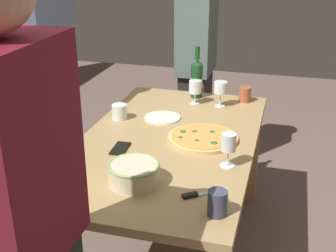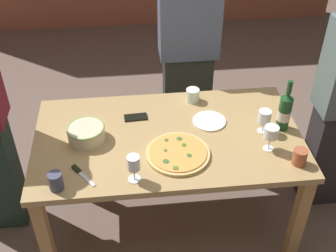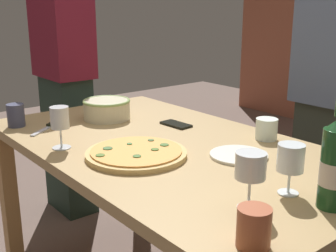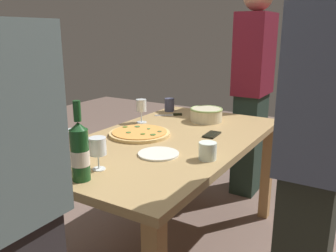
# 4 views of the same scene
# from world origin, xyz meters

# --- Properties ---
(ground_plane) EXTENTS (8.00, 8.00, 0.00)m
(ground_plane) POSITION_xyz_m (0.00, 0.00, 0.00)
(ground_plane) COLOR #6F5950
(dining_table) EXTENTS (1.60, 0.90, 0.75)m
(dining_table) POSITION_xyz_m (0.00, 0.00, 0.66)
(dining_table) COLOR tan
(dining_table) RESTS_ON ground
(pizza) EXTENTS (0.37, 0.37, 0.03)m
(pizza) POSITION_xyz_m (0.04, -0.18, 0.76)
(pizza) COLOR #E0B972
(pizza) RESTS_ON dining_table
(serving_bowl) EXTENTS (0.22, 0.22, 0.09)m
(serving_bowl) POSITION_xyz_m (-0.48, 0.02, 0.80)
(serving_bowl) COLOR beige
(serving_bowl) RESTS_ON dining_table
(wine_bottle) EXTENTS (0.08, 0.08, 0.34)m
(wine_bottle) POSITION_xyz_m (0.70, -0.00, 0.88)
(wine_bottle) COLOR #19471F
(wine_bottle) RESTS_ON dining_table
(wine_glass_near_pizza) EXTENTS (0.08, 0.08, 0.15)m
(wine_glass_near_pizza) POSITION_xyz_m (0.57, -0.02, 0.86)
(wine_glass_near_pizza) COLOR white
(wine_glass_near_pizza) RESTS_ON dining_table
(wine_glass_by_bottle) EXTENTS (0.07, 0.07, 0.16)m
(wine_glass_by_bottle) POSITION_xyz_m (-0.22, -0.34, 0.86)
(wine_glass_by_bottle) COLOR white
(wine_glass_by_bottle) RESTS_ON dining_table
(wine_glass_far_left) EXTENTS (0.08, 0.08, 0.16)m
(wine_glass_far_left) POSITION_xyz_m (0.56, -0.18, 0.87)
(wine_glass_far_left) COLOR white
(wine_glass_far_left) RESTS_ON dining_table
(cup_amber) EXTENTS (0.09, 0.09, 0.09)m
(cup_amber) POSITION_xyz_m (0.20, 0.35, 0.79)
(cup_amber) COLOR white
(cup_amber) RESTS_ON dining_table
(cup_ceramic) EXTENTS (0.08, 0.08, 0.10)m
(cup_ceramic) POSITION_xyz_m (-0.62, -0.37, 0.80)
(cup_ceramic) COLOR #414560
(cup_ceramic) RESTS_ON dining_table
(cup_spare) EXTENTS (0.08, 0.08, 0.09)m
(cup_spare) POSITION_xyz_m (0.70, -0.32, 0.80)
(cup_spare) COLOR #AE5636
(cup_spare) RESTS_ON dining_table
(side_plate) EXTENTS (0.21, 0.21, 0.01)m
(side_plate) POSITION_xyz_m (0.27, 0.11, 0.76)
(side_plate) COLOR white
(side_plate) RESTS_ON dining_table
(cell_phone) EXTENTS (0.15, 0.08, 0.01)m
(cell_phone) POSITION_xyz_m (-0.18, 0.20, 0.76)
(cell_phone) COLOR black
(cell_phone) RESTS_ON dining_table
(pizza_knife) EXTENTS (0.14, 0.17, 0.02)m
(pizza_knife) POSITION_xyz_m (-0.51, -0.27, 0.76)
(pizza_knife) COLOR silver
(pizza_knife) RESTS_ON dining_table
(person_guest_left) EXTENTS (0.39, 0.24, 1.74)m
(person_guest_left) POSITION_xyz_m (-1.14, 0.12, 0.89)
(person_guest_left) COLOR #21332A
(person_guest_left) RESTS_ON ground
(person_guest_right) EXTENTS (0.43, 0.24, 1.68)m
(person_guest_right) POSITION_xyz_m (0.24, 0.84, 0.85)
(person_guest_right) COLOR #2C3228
(person_guest_right) RESTS_ON ground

